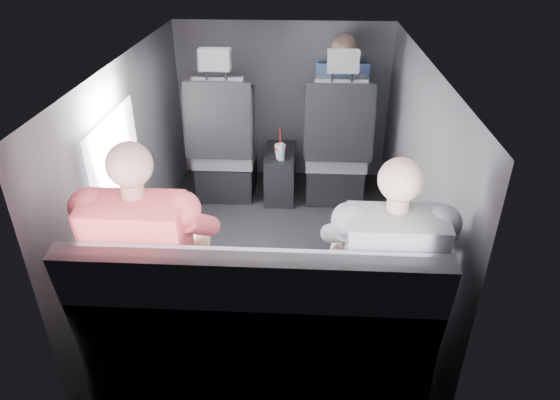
# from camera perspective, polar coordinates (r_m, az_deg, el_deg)

# --- Properties ---
(floor) EXTENTS (2.60, 2.60, 0.00)m
(floor) POSITION_cam_1_polar(r_m,az_deg,el_deg) (3.51, -0.77, -6.26)
(floor) COLOR black
(floor) RESTS_ON ground
(ceiling) EXTENTS (2.60, 2.60, 0.00)m
(ceiling) POSITION_cam_1_polar(r_m,az_deg,el_deg) (2.94, -0.95, 15.64)
(ceiling) COLOR #B2B2AD
(ceiling) RESTS_ON panel_back
(panel_left) EXTENTS (0.02, 2.60, 1.35)m
(panel_left) POSITION_cam_1_polar(r_m,az_deg,el_deg) (3.35, -16.44, 3.92)
(panel_left) COLOR #56565B
(panel_left) RESTS_ON floor
(panel_right) EXTENTS (0.02, 2.60, 1.35)m
(panel_right) POSITION_cam_1_polar(r_m,az_deg,el_deg) (3.24, 15.27, 3.19)
(panel_right) COLOR #56565B
(panel_right) RESTS_ON floor
(panel_front) EXTENTS (1.80, 0.02, 1.35)m
(panel_front) POSITION_cam_1_polar(r_m,az_deg,el_deg) (4.37, 0.33, 11.10)
(panel_front) COLOR #56565B
(panel_front) RESTS_ON floor
(panel_back) EXTENTS (1.80, 0.02, 1.35)m
(panel_back) POSITION_cam_1_polar(r_m,az_deg,el_deg) (2.08, -3.35, -12.01)
(panel_back) COLOR #56565B
(panel_back) RESTS_ON floor
(side_window) EXTENTS (0.02, 0.75, 0.42)m
(side_window) POSITION_cam_1_polar(r_m,az_deg,el_deg) (3.00, -18.40, 5.31)
(side_window) COLOR white
(side_window) RESTS_ON panel_left
(seatbelt) EXTENTS (0.35, 0.11, 0.59)m
(seatbelt) POSITION_cam_1_polar(r_m,az_deg,el_deg) (3.74, 6.84, 9.69)
(seatbelt) COLOR black
(seatbelt) RESTS_ON front_seat_right
(front_seat_left) EXTENTS (0.52, 0.58, 1.26)m
(front_seat_left) POSITION_cam_1_polar(r_m,az_deg,el_deg) (4.09, -6.34, 5.47)
(front_seat_left) COLOR black
(front_seat_left) RESTS_ON floor
(front_seat_right) EXTENTS (0.52, 0.58, 1.26)m
(front_seat_right) POSITION_cam_1_polar(r_m,az_deg,el_deg) (4.05, 6.39, 5.18)
(front_seat_right) COLOR black
(front_seat_right) RESTS_ON floor
(center_console) EXTENTS (0.24, 0.48, 0.41)m
(center_console) POSITION_cam_1_polar(r_m,az_deg,el_deg) (4.17, 0.02, 3.07)
(center_console) COLOR black
(center_console) RESTS_ON floor
(rear_bench) EXTENTS (1.60, 0.57, 0.92)m
(rear_bench) POSITION_cam_1_polar(r_m,az_deg,el_deg) (2.50, -2.51, -14.71)
(rear_bench) COLOR slate
(rear_bench) RESTS_ON floor
(soda_cup) EXTENTS (0.09, 0.09, 0.26)m
(soda_cup) POSITION_cam_1_polar(r_m,az_deg,el_deg) (3.93, 0.01, 5.63)
(soda_cup) COLOR white
(soda_cup) RESTS_ON center_console
(water_bottle) EXTENTS (0.05, 0.05, 0.14)m
(water_bottle) POSITION_cam_1_polar(r_m,az_deg,el_deg) (3.90, 0.14, 5.48)
(water_bottle) COLOR #9DB9D5
(water_bottle) RESTS_ON center_console
(laptop_white) EXTENTS (0.38, 0.37, 0.26)m
(laptop_white) POSITION_cam_1_polar(r_m,az_deg,el_deg) (2.62, -13.00, -4.09)
(laptop_white) COLOR silver
(laptop_white) RESTS_ON passenger_rear_left
(laptop_black) EXTENTS (0.37, 0.40, 0.22)m
(laptop_black) POSITION_cam_1_polar(r_m,az_deg,el_deg) (2.57, 11.02, -4.80)
(laptop_black) COLOR black
(laptop_black) RESTS_ON passenger_rear_right
(passenger_rear_left) EXTENTS (0.54, 0.65, 1.29)m
(passenger_rear_left) POSITION_cam_1_polar(r_m,az_deg,el_deg) (2.45, -14.30, -6.48)
(passenger_rear_left) COLOR #343539
(passenger_rear_left) RESTS_ON rear_bench
(passenger_rear_right) EXTENTS (0.51, 0.63, 1.24)m
(passenger_rear_right) POSITION_cam_1_polar(r_m,az_deg,el_deg) (2.38, 11.79, -7.70)
(passenger_rear_right) COLOR #324D6F
(passenger_rear_right) RESTS_ON rear_bench
(passenger_front_right) EXTENTS (0.42, 0.42, 0.86)m
(passenger_front_right) POSITION_cam_1_polar(r_m,az_deg,el_deg) (4.16, 6.95, 11.10)
(passenger_front_right) COLOR #324D6F
(passenger_front_right) RESTS_ON front_seat_right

